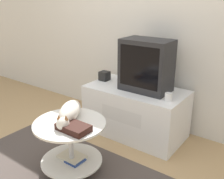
% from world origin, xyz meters
% --- Properties ---
extents(ground_plane, '(12.00, 12.00, 0.00)m').
position_xyz_m(ground_plane, '(0.00, 0.00, 0.00)').
color(ground_plane, tan).
extents(wall_back, '(8.00, 0.05, 2.60)m').
position_xyz_m(wall_back, '(0.00, 1.41, 1.30)').
color(wall_back, silver).
rests_on(wall_back, ground_plane).
extents(rug, '(2.02, 1.04, 0.02)m').
position_xyz_m(rug, '(0.00, 0.00, 0.01)').
color(rug, '#4C423D').
rests_on(rug, ground_plane).
extents(tv_stand, '(1.10, 0.59, 0.55)m').
position_xyz_m(tv_stand, '(0.10, 1.03, 0.28)').
color(tv_stand, white).
rests_on(tv_stand, ground_plane).
extents(tv, '(0.52, 0.32, 0.55)m').
position_xyz_m(tv, '(0.20, 1.05, 0.83)').
color(tv, '#232326').
rests_on(tv, tv_stand).
extents(speaker, '(0.11, 0.11, 0.11)m').
position_xyz_m(speaker, '(-0.37, 1.06, 0.60)').
color(speaker, black).
rests_on(speaker, tv_stand).
extents(mug, '(0.07, 0.07, 0.08)m').
position_xyz_m(mug, '(0.54, 0.91, 0.59)').
color(mug, white).
rests_on(mug, tv_stand).
extents(coffee_table, '(0.62, 0.62, 0.49)m').
position_xyz_m(coffee_table, '(0.03, 0.07, 0.32)').
color(coffee_table, '#B2B2B7').
rests_on(coffee_table, rug).
extents(dvd_box, '(0.27, 0.16, 0.05)m').
position_xyz_m(dvd_box, '(0.15, -0.01, 0.53)').
color(dvd_box, black).
rests_on(dvd_box, coffee_table).
extents(cat, '(0.31, 0.50, 0.15)m').
position_xyz_m(cat, '(-0.01, 0.11, 0.58)').
color(cat, silver).
rests_on(cat, coffee_table).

